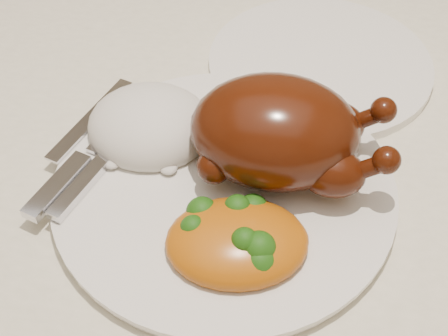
% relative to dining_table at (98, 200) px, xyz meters
% --- Properties ---
extents(dining_table, '(1.60, 0.90, 0.76)m').
position_rel_dining_table_xyz_m(dining_table, '(0.00, 0.00, 0.00)').
color(dining_table, brown).
rests_on(dining_table, floor).
extents(tablecloth, '(1.73, 1.03, 0.18)m').
position_rel_dining_table_xyz_m(tablecloth, '(0.00, 0.00, 0.07)').
color(tablecloth, white).
rests_on(tablecloth, dining_table).
extents(dinner_plate, '(0.37, 0.37, 0.01)m').
position_rel_dining_table_xyz_m(dinner_plate, '(0.15, -0.05, 0.11)').
color(dinner_plate, white).
rests_on(dinner_plate, tablecloth).
extents(side_plate, '(0.29, 0.29, 0.01)m').
position_rel_dining_table_xyz_m(side_plate, '(0.22, 0.15, 0.11)').
color(side_plate, white).
rests_on(side_plate, tablecloth).
extents(roast_chicken, '(0.18, 0.12, 0.09)m').
position_rel_dining_table_xyz_m(roast_chicken, '(0.20, -0.02, 0.16)').
color(roast_chicken, '#431607').
rests_on(roast_chicken, dinner_plate).
extents(rice_mound, '(0.12, 0.11, 0.06)m').
position_rel_dining_table_xyz_m(rice_mound, '(0.07, -0.00, 0.13)').
color(rice_mound, white).
rests_on(rice_mound, dinner_plate).
extents(mac_and_cheese, '(0.13, 0.11, 0.05)m').
position_rel_dining_table_xyz_m(mac_and_cheese, '(0.18, -0.11, 0.13)').
color(mac_and_cheese, '#C85F0C').
rests_on(mac_and_cheese, dinner_plate).
extents(cutlery, '(0.07, 0.19, 0.01)m').
position_rel_dining_table_xyz_m(cutlery, '(0.02, -0.05, 0.12)').
color(cutlery, silver).
rests_on(cutlery, dinner_plate).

